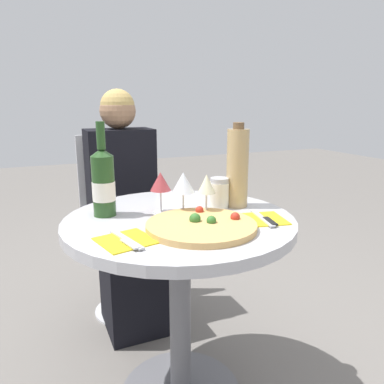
{
  "coord_description": "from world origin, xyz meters",
  "views": [
    {
      "loc": [
        -0.46,
        -1.16,
        1.13
      ],
      "look_at": [
        0.02,
        -0.05,
        0.84
      ],
      "focal_mm": 35.0,
      "sensor_mm": 36.0,
      "label": 1
    }
  ],
  "objects_px": {
    "dining_table": "(180,264)",
    "seated_diner": "(126,223)",
    "tall_carafe": "(237,168)",
    "pizza_large": "(201,225)",
    "chair_behind_diner": "(120,226)",
    "wine_bottle": "(103,182)"
  },
  "relations": [
    {
      "from": "seated_diner",
      "to": "wine_bottle",
      "type": "distance_m",
      "value": 0.61
    },
    {
      "from": "chair_behind_diner",
      "to": "tall_carafe",
      "type": "xyz_separation_m",
      "value": [
        0.3,
        -0.71,
        0.42
      ]
    },
    {
      "from": "seated_diner",
      "to": "pizza_large",
      "type": "xyz_separation_m",
      "value": [
        0.07,
        -0.75,
        0.21
      ]
    },
    {
      "from": "seated_diner",
      "to": "pizza_large",
      "type": "distance_m",
      "value": 0.79
    },
    {
      "from": "chair_behind_diner",
      "to": "seated_diner",
      "type": "xyz_separation_m",
      "value": [
        -0.0,
        -0.15,
        0.06
      ]
    },
    {
      "from": "wine_bottle",
      "to": "pizza_large",
      "type": "bearing_deg",
      "value": -46.61
    },
    {
      "from": "dining_table",
      "to": "seated_diner",
      "type": "height_order",
      "value": "seated_diner"
    },
    {
      "from": "dining_table",
      "to": "pizza_large",
      "type": "distance_m",
      "value": 0.24
    },
    {
      "from": "seated_diner",
      "to": "tall_carafe",
      "type": "height_order",
      "value": "seated_diner"
    },
    {
      "from": "dining_table",
      "to": "wine_bottle",
      "type": "relative_size",
      "value": 2.44
    },
    {
      "from": "chair_behind_diner",
      "to": "pizza_large",
      "type": "xyz_separation_m",
      "value": [
        0.07,
        -0.9,
        0.28
      ]
    },
    {
      "from": "dining_table",
      "to": "chair_behind_diner",
      "type": "bearing_deg",
      "value": 93.4
    },
    {
      "from": "wine_bottle",
      "to": "tall_carafe",
      "type": "xyz_separation_m",
      "value": [
        0.49,
        -0.08,
        0.03
      ]
    },
    {
      "from": "pizza_large",
      "to": "wine_bottle",
      "type": "xyz_separation_m",
      "value": [
        -0.25,
        0.27,
        0.11
      ]
    },
    {
      "from": "tall_carafe",
      "to": "pizza_large",
      "type": "bearing_deg",
      "value": -141.84
    },
    {
      "from": "dining_table",
      "to": "chair_behind_diner",
      "type": "distance_m",
      "value": 0.77
    },
    {
      "from": "seated_diner",
      "to": "wine_bottle",
      "type": "xyz_separation_m",
      "value": [
        -0.19,
        -0.49,
        0.32
      ]
    },
    {
      "from": "chair_behind_diner",
      "to": "seated_diner",
      "type": "height_order",
      "value": "seated_diner"
    },
    {
      "from": "pizza_large",
      "to": "wine_bottle",
      "type": "relative_size",
      "value": 1.07
    },
    {
      "from": "seated_diner",
      "to": "pizza_large",
      "type": "relative_size",
      "value": 3.38
    },
    {
      "from": "pizza_large",
      "to": "tall_carafe",
      "type": "xyz_separation_m",
      "value": [
        0.23,
        0.18,
        0.14
      ]
    },
    {
      "from": "pizza_large",
      "to": "chair_behind_diner",
      "type": "bearing_deg",
      "value": 94.14
    }
  ]
}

